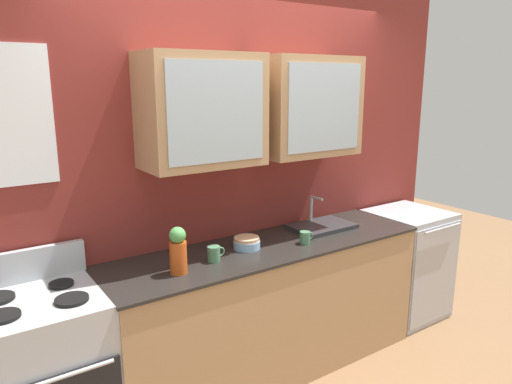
# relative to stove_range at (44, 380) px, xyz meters

# --- Properties ---
(ground_plane) EXTENTS (10.00, 10.00, 0.00)m
(ground_plane) POSITION_rel_stove_range_xyz_m (1.44, 0.00, -0.46)
(ground_plane) COLOR brown
(back_wall_unit) EXTENTS (3.81, 0.47, 2.75)m
(back_wall_unit) POSITION_rel_stove_range_xyz_m (1.43, 0.30, 1.02)
(back_wall_unit) COLOR maroon
(back_wall_unit) RESTS_ON ground_plane
(counter) EXTENTS (2.26, 0.63, 0.91)m
(counter) POSITION_rel_stove_range_xyz_m (1.44, 0.00, -0.01)
(counter) COLOR #A87F56
(counter) RESTS_ON ground_plane
(stove_range) EXTENTS (0.67, 0.63, 1.09)m
(stove_range) POSITION_rel_stove_range_xyz_m (0.00, 0.00, 0.00)
(stove_range) COLOR #ADAFB5
(stove_range) RESTS_ON ground_plane
(sink_faucet) EXTENTS (0.46, 0.31, 0.23)m
(sink_faucet) POSITION_rel_stove_range_xyz_m (1.97, 0.08, 0.47)
(sink_faucet) COLOR #2D2D30
(sink_faucet) RESTS_ON counter
(bowl_stack) EXTENTS (0.18, 0.18, 0.08)m
(bowl_stack) POSITION_rel_stove_range_xyz_m (1.28, 0.03, 0.49)
(bowl_stack) COLOR #8CB7E0
(bowl_stack) RESTS_ON counter
(vase) EXTENTS (0.10, 0.10, 0.27)m
(vase) POSITION_rel_stove_range_xyz_m (0.74, -0.09, 0.58)
(vase) COLOR #BF4C19
(vase) RESTS_ON counter
(cup_near_sink) EXTENTS (0.10, 0.07, 0.08)m
(cup_near_sink) POSITION_rel_stove_range_xyz_m (1.66, -0.11, 0.49)
(cup_near_sink) COLOR #4C7F59
(cup_near_sink) RESTS_ON counter
(cup_near_bowls) EXTENTS (0.11, 0.08, 0.09)m
(cup_near_bowls) POSITION_rel_stove_range_xyz_m (1.00, -0.04, 0.49)
(cup_near_bowls) COLOR #4C7F59
(cup_near_bowls) RESTS_ON counter
(dishwasher) EXTENTS (0.59, 0.61, 0.91)m
(dishwasher) POSITION_rel_stove_range_xyz_m (2.88, -0.00, -0.01)
(dishwasher) COLOR #ADAFB5
(dishwasher) RESTS_ON ground_plane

